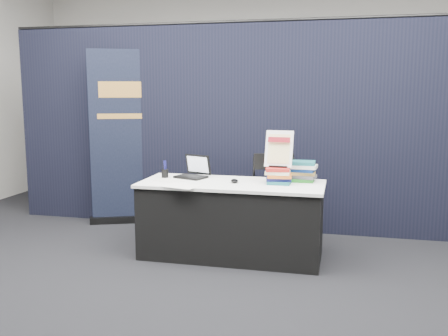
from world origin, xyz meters
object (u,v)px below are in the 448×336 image
laptop (192,172)px  stacking_chair (271,197)px  book_stack_short (303,171)px  info_sign (279,149)px  book_stack_tall (278,176)px  display_table (232,219)px  pullup_banner (126,148)px

laptop → stacking_chair: (0.81, 0.13, -0.26)m
book_stack_short → stacking_chair: bearing=162.2°
book_stack_short → stacking_chair: (-0.33, 0.11, -0.30)m
info_sign → book_stack_tall: bearing=-85.7°
display_table → stacking_chair: stacking_chair is taller
stacking_chair → book_stack_short: bearing=-34.1°
book_stack_tall → book_stack_short: 0.29m
display_table → pullup_banner: (-1.55, 0.95, 0.57)m
info_sign → stacking_chair: 0.60m
laptop → book_stack_short: size_ratio=1.42×
laptop → info_sign: 0.97m
book_stack_tall → info_sign: (-0.00, 0.03, 0.25)m
display_table → book_stack_tall: book_stack_tall is taller
laptop → pullup_banner: size_ratio=0.17×
info_sign → laptop: bearing=176.6°
info_sign → pullup_banner: bearing=160.4°
book_stack_short → pullup_banner: 2.35m
laptop → book_stack_tall: size_ratio=1.44×
stacking_chair → pullup_banner: bearing=145.3°
book_stack_tall → pullup_banner: bearing=155.4°
book_stack_tall → stacking_chair: size_ratio=0.25×
book_stack_tall → stacking_chair: bearing=110.3°
display_table → book_stack_tall: bearing=3.7°
laptop → pullup_banner: (-1.09, 0.76, 0.14)m
laptop → book_stack_tall: 0.93m
book_stack_tall → stacking_chair: stacking_chair is taller
book_stack_tall → book_stack_short: bearing=39.3°
book_stack_tall → pullup_banner: (-2.00, 0.92, 0.12)m
book_stack_tall → stacking_chair: 0.42m
display_table → pullup_banner: pullup_banner is taller
book_stack_tall → book_stack_short: book_stack_short is taller
display_table → laptop: (-0.46, 0.18, 0.43)m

